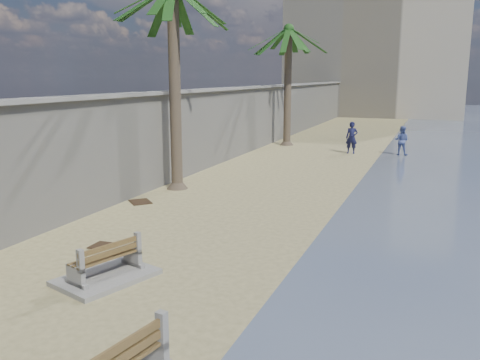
% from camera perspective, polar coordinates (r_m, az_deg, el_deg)
% --- Properties ---
extents(ground_plane, '(140.00, 140.00, 0.00)m').
position_cam_1_polar(ground_plane, '(9.08, -13.80, -16.14)').
color(ground_plane, tan).
extents(seawall, '(0.45, 70.00, 3.50)m').
position_cam_1_polar(seawall, '(28.42, 0.71, 6.71)').
color(seawall, gray).
rests_on(seawall, ground_plane).
extents(wall_cap, '(0.80, 70.00, 0.12)m').
position_cam_1_polar(wall_cap, '(28.32, 0.72, 10.34)').
color(wall_cap, gray).
rests_on(wall_cap, seawall).
extents(end_building, '(18.00, 12.00, 14.00)m').
position_cam_1_polar(end_building, '(58.96, 15.17, 13.97)').
color(end_building, '#B7AA93').
rests_on(end_building, ground_plane).
extents(bench_far, '(1.86, 2.26, 0.81)m').
position_cam_1_polar(bench_far, '(11.04, -14.86, -9.05)').
color(bench_far, gray).
rests_on(bench_far, ground_plane).
extents(palm_back, '(5.00, 5.00, 7.79)m').
position_cam_1_polar(palm_back, '(31.28, 5.50, 16.35)').
color(palm_back, brown).
rests_on(palm_back, ground_plane).
extents(streetlight, '(0.28, 0.28, 5.12)m').
position_cam_1_polar(streetlight, '(21.11, -7.06, 18.24)').
color(streetlight, '#2D2D33').
rests_on(streetlight, wall_cap).
extents(person_a, '(0.73, 0.50, 2.00)m').
position_cam_1_polar(person_a, '(28.43, 12.45, 4.92)').
color(person_a, '#15173C').
rests_on(person_a, ground_plane).
extents(person_b, '(0.93, 0.77, 1.73)m').
position_cam_1_polar(person_b, '(28.61, 17.69, 4.42)').
color(person_b, '#4F60A3').
rests_on(person_b, ground_plane).
extents(debris_c, '(1.02, 1.01, 0.03)m').
position_cam_1_polar(debris_c, '(17.44, -11.12, -2.42)').
color(debris_c, '#382616').
rests_on(debris_c, ground_plane).
extents(debris_d, '(0.48, 0.59, 0.03)m').
position_cam_1_polar(debris_d, '(13.26, -15.34, -7.11)').
color(debris_d, '#382616').
rests_on(debris_d, ground_plane).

